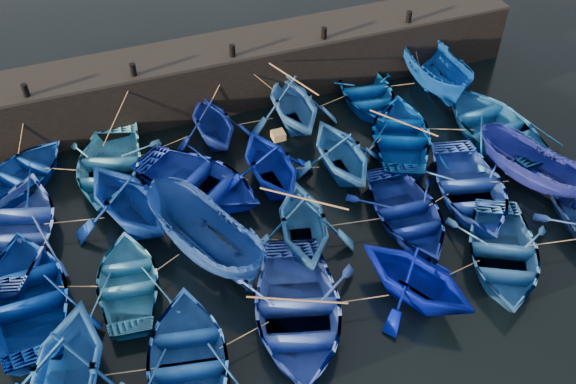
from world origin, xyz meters
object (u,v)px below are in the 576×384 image
object	(u,v)px
wooden_crate	(278,135)
boat_8	(199,182)
boat_13	(27,294)
boat_0	(21,175)
boat_20	(65,372)

from	to	relation	value
wooden_crate	boat_8	bearing A→B (deg)	169.59
boat_13	wooden_crate	distance (m)	9.73
boat_0	wooden_crate	xyz separation A→B (m)	(9.04, -3.29, 1.83)
boat_0	boat_8	distance (m)	6.71
boat_8	wooden_crate	bearing A→B (deg)	-50.01
boat_13	wooden_crate	world-z (taller)	wooden_crate
boat_20	wooden_crate	distance (m)	10.47
boat_20	boat_13	bearing A→B (deg)	121.34
boat_20	wooden_crate	world-z (taller)	boat_20
boat_0	boat_13	size ratio (longest dim) A/B	0.82
boat_8	boat_20	size ratio (longest dim) A/B	1.12
boat_13	boat_20	world-z (taller)	boat_20
boat_13	boat_0	bearing A→B (deg)	-92.92
boat_0	boat_20	bearing A→B (deg)	141.14
boat_8	boat_20	world-z (taller)	boat_20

